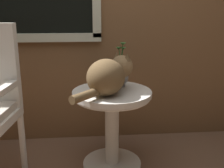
# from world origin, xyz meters

# --- Properties ---
(wicker_side_table) EXTENTS (0.56, 0.56, 0.59)m
(wicker_side_table) POSITION_xyz_m (0.21, 0.18, 0.41)
(wicker_side_table) COLOR silver
(wicker_side_table) RESTS_ON ground_plane
(cat) EXTENTS (0.44, 0.47, 0.27)m
(cat) POSITION_xyz_m (0.19, 0.10, 0.72)
(cat) COLOR brown
(cat) RESTS_ON wicker_side_table
(pewter_vase_with_ivy) EXTENTS (0.12, 0.12, 0.33)m
(pewter_vase_with_ivy) POSITION_xyz_m (0.29, 0.29, 0.69)
(pewter_vase_with_ivy) COLOR gray
(pewter_vase_with_ivy) RESTS_ON wicker_side_table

